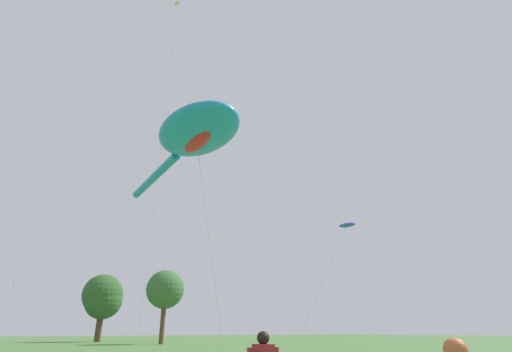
% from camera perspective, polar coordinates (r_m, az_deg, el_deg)
% --- Properties ---
extents(big_show_kite, '(3.41, 12.91, 10.89)m').
position_cam_1_polar(big_show_kite, '(19.03, -8.88, 5.83)').
color(big_show_kite, '#1E8CBF').
rests_on(big_show_kite, ground).
extents(small_kite_box_yellow, '(0.79, 3.24, 25.27)m').
position_cam_1_polar(small_kite_box_yellow, '(32.42, -11.78, 20.01)').
color(small_kite_box_yellow, white).
rests_on(small_kite_box_yellow, ground).
extents(small_kite_stunt_black, '(4.64, 2.02, 8.32)m').
position_cam_1_polar(small_kite_stunt_black, '(27.09, 13.02, -7.01)').
color(small_kite_stunt_black, blue).
rests_on(small_kite_stunt_black, ground).
extents(tree_pine_center, '(6.26, 6.26, 10.11)m').
position_cam_1_polar(tree_pine_center, '(69.94, -21.32, -15.73)').
color(tree_pine_center, '#513823').
rests_on(tree_pine_center, ground).
extents(tree_oak_left, '(4.97, 4.97, 9.22)m').
position_cam_1_polar(tree_oak_left, '(55.71, -13.00, -15.74)').
color(tree_oak_left, '#513823').
rests_on(tree_oak_left, ground).
extents(tree_oak_right, '(5.85, 5.85, 9.06)m').
position_cam_1_polar(tree_oak_right, '(69.73, -21.22, -16.42)').
color(tree_oak_right, '#513823').
rests_on(tree_oak_right, ground).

